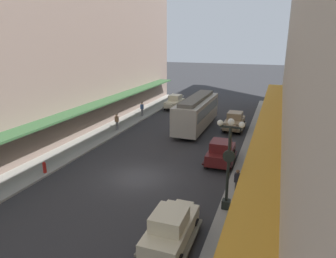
% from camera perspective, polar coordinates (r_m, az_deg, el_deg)
% --- Properties ---
extents(ground_plane, '(200.00, 200.00, 0.00)m').
position_cam_1_polar(ground_plane, '(21.29, -5.64, -9.04)').
color(ground_plane, '#2D2D30').
extents(sidewalk_left, '(3.00, 60.00, 0.15)m').
position_cam_1_polar(sidewalk_left, '(25.21, -21.29, -5.76)').
color(sidewalk_left, '#99968E').
rests_on(sidewalk_left, ground).
extents(sidewalk_right, '(3.00, 60.00, 0.15)m').
position_cam_1_polar(sidewalk_right, '(19.51, 15.12, -11.88)').
color(sidewalk_right, '#99968E').
rests_on(sidewalk_right, ground).
extents(building_row_right, '(4.30, 60.00, 21.25)m').
position_cam_1_polar(building_row_right, '(17.34, 27.51, 19.59)').
color(building_row_right, '#B2A899').
rests_on(building_row_right, ground).
extents(parked_car_0, '(2.17, 4.27, 1.84)m').
position_cam_1_polar(parked_car_0, '(14.54, 0.55, -17.99)').
color(parked_car_0, beige).
rests_on(parked_car_0, ground).
extents(parked_car_1, '(2.18, 4.28, 1.84)m').
position_cam_1_polar(parked_car_1, '(23.50, 9.91, -4.17)').
color(parked_car_1, '#591919').
rests_on(parked_car_1, ground).
extents(parked_car_2, '(2.18, 4.28, 1.84)m').
position_cam_1_polar(parked_car_2, '(32.34, 12.37, 1.49)').
color(parked_car_2, '#997F5B').
rests_on(parked_car_2, ground).
extents(parked_car_3, '(2.18, 4.27, 1.84)m').
position_cam_1_polar(parked_car_3, '(41.36, 1.27, 5.17)').
color(parked_car_3, beige).
rests_on(parked_car_3, ground).
extents(streetcar, '(2.55, 9.61, 3.46)m').
position_cam_1_polar(streetcar, '(31.82, 5.40, 3.35)').
color(streetcar, '#ADA899').
rests_on(streetcar, ground).
extents(lamp_post_with_clock, '(1.42, 0.44, 5.16)m').
position_cam_1_polar(lamp_post_with_clock, '(16.46, 11.33, -5.90)').
color(lamp_post_with_clock, black).
rests_on(lamp_post_with_clock, sidewalk_right).
extents(fire_hydrant, '(0.24, 0.24, 0.82)m').
position_cam_1_polar(fire_hydrant, '(23.05, -22.23, -6.67)').
color(fire_hydrant, '#B21E19').
rests_on(fire_hydrant, sidewalk_left).
extents(pedestrian_0, '(0.36, 0.28, 1.67)m').
position_cam_1_polar(pedestrian_0, '(31.52, -9.61, 1.38)').
color(pedestrian_0, slate).
rests_on(pedestrian_0, sidewalk_left).
extents(pedestrian_1, '(0.36, 0.28, 1.67)m').
position_cam_1_polar(pedestrian_1, '(23.11, 17.85, -4.93)').
color(pedestrian_1, '#2D2D33').
rests_on(pedestrian_1, sidewalk_right).
extents(pedestrian_2, '(0.36, 0.28, 1.67)m').
position_cam_1_polar(pedestrian_2, '(29.92, 17.88, -0.04)').
color(pedestrian_2, '#2D2D33').
rests_on(pedestrian_2, sidewalk_right).
extents(pedestrian_3, '(0.36, 0.28, 1.67)m').
position_cam_1_polar(pedestrian_3, '(36.85, -4.91, 3.79)').
color(pedestrian_3, slate).
rests_on(pedestrian_3, sidewalk_left).
extents(pedestrian_4, '(0.36, 0.24, 1.64)m').
position_cam_1_polar(pedestrian_4, '(18.78, 12.88, -9.74)').
color(pedestrian_4, '#2D2D33').
rests_on(pedestrian_4, sidewalk_right).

